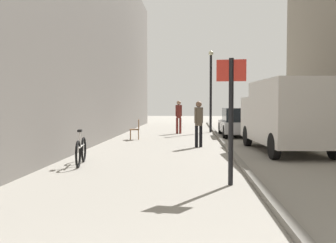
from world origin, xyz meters
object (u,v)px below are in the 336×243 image
lamp_post (211,86)px  parked_car (238,122)px  delivery_van (286,114)px  bicycle_leaning (81,151)px  pedestrian_mid_block (199,121)px  cafe_chair_near_window (136,128)px  street_sign_post (231,110)px  pedestrian_main_foreground (179,115)px

lamp_post → parked_car: bearing=-61.4°
delivery_van → bicycle_leaning: (-6.29, -3.27, -0.94)m
pedestrian_mid_block → cafe_chair_near_window: (-2.86, 3.03, -0.47)m
street_sign_post → bicycle_leaning: 4.67m
pedestrian_main_foreground → street_sign_post: size_ratio=0.71×
pedestrian_mid_block → delivery_van: size_ratio=0.32×
pedestrian_main_foreground → lamp_post: 2.73m
street_sign_post → pedestrian_main_foreground: bearing=-75.9°
delivery_van → lamp_post: lamp_post is taller
pedestrian_main_foreground → cafe_chair_near_window: bearing=50.2°
bicycle_leaning → cafe_chair_near_window: size_ratio=1.87×
parked_car → lamp_post: (-1.33, 2.45, 2.01)m
pedestrian_main_foreground → parked_car: bearing=144.6°
street_sign_post → parked_car: bearing=-89.9°
pedestrian_mid_block → pedestrian_main_foreground: bearing=77.4°
parked_car → cafe_chair_near_window: 5.57m
delivery_van → cafe_chair_near_window: bearing=139.9°
pedestrian_main_foreground → bicycle_leaning: pedestrian_main_foreground is taller
pedestrian_mid_block → bicycle_leaning: size_ratio=1.00×
pedestrian_main_foreground → pedestrian_mid_block: size_ratio=1.04×
pedestrian_main_foreground → bicycle_leaning: bearing=65.3°
street_sign_post → pedestrian_mid_block: bearing=-77.9°
parked_car → street_sign_post: size_ratio=1.62×
delivery_van → street_sign_post: (-2.46, -5.67, 0.23)m
parked_car → pedestrian_mid_block: bearing=-112.1°
delivery_van → cafe_chair_near_window: 7.28m
parked_car → delivery_van: bearing=-83.3°
pedestrian_mid_block → street_sign_post: size_ratio=0.68×
pedestrian_mid_block → delivery_van: 3.25m
bicycle_leaning → cafe_chair_near_window: bearing=78.5°
parked_car → lamp_post: size_ratio=0.88×
street_sign_post → bicycle_leaning: street_sign_post is taller
pedestrian_mid_block → parked_car: bearing=47.2°
pedestrian_mid_block → street_sign_post: 6.94m
pedestrian_mid_block → lamp_post: 8.12m
bicycle_leaning → pedestrian_mid_block: bearing=45.6°
pedestrian_main_foreground → bicycle_leaning: size_ratio=1.05×
pedestrian_mid_block → parked_car: size_ratio=0.42×
delivery_van → bicycle_leaning: delivery_van is taller
delivery_van → parked_car: (-0.83, 6.67, -0.60)m
cafe_chair_near_window → lamp_post: bearing=-43.9°
lamp_post → bicycle_leaning: lamp_post is taller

